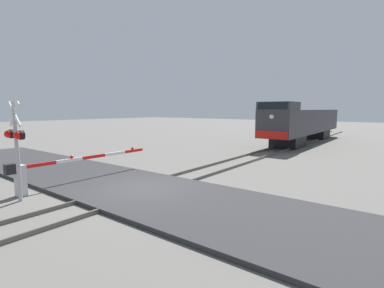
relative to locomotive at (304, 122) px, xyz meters
name	(u,v)px	position (x,y,z in m)	size (l,w,h in m)	color
ground_plane	(141,192)	(0.00, -22.69, -2.08)	(160.00, 160.00, 0.00)	#605E59
rail_track_left	(129,187)	(-0.72, -22.69, -2.01)	(0.08, 80.00, 0.15)	#59544C
rail_track_right	(153,193)	(0.72, -22.69, -2.01)	(0.08, 80.00, 0.15)	#59544C
road_surface	(141,190)	(0.00, -22.69, -2.00)	(36.00, 5.05, 0.16)	#2D2D30
locomotive	(304,122)	(0.00, 0.00, 0.00)	(2.84, 18.08, 4.06)	black
crossing_signal	(16,141)	(-2.73, -26.28, 0.22)	(1.18, 0.33, 3.75)	#ADADB2
crossing_gate	(46,170)	(-3.38, -24.94, -1.22)	(0.36, 7.02, 1.36)	silver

